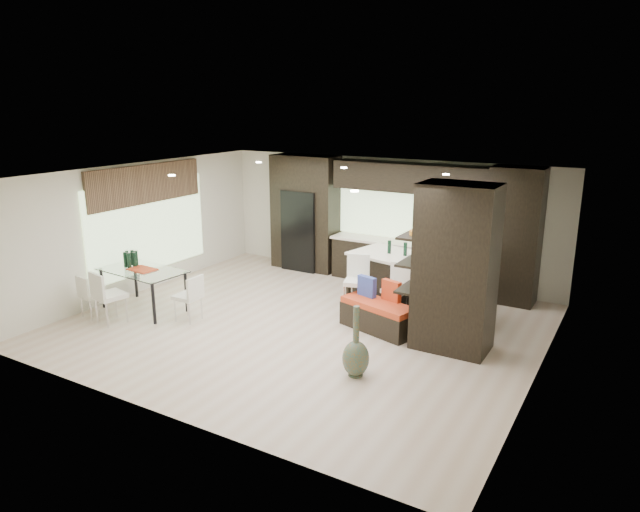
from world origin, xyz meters
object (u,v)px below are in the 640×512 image
Objects in this scene: chair_far at (93,298)px; floor_vase at (356,341)px; stool_mid at (395,301)px; bench at (378,316)px; dining_table at (144,290)px; chair_near at (110,299)px; stool_right at (437,308)px; stool_left at (356,293)px; kitchen_island at (413,285)px; chair_end at (188,300)px.

floor_vase is at bearing 13.31° from chair_far.
stool_mid is 0.46m from bench.
dining_table is 0.91m from chair_far.
chair_far is (-0.52, -0.75, -0.02)m from dining_table.
stool_mid reaches higher than chair_near.
chair_far is (-5.78, -2.45, -0.09)m from stool_right.
stool_left is 4.89m from chair_far.
bench is at bearing 32.71° from chair_far.
kitchen_island reaches higher than chair_near.
stool_mid is (-0.00, -0.84, -0.07)m from kitchen_island.
bench is 4.53m from dining_table.
chair_far reaches higher than bench.
stool_left is at bearing 28.92° from dining_table.
chair_near is at bearing -85.57° from dining_table.
stool_left is at bearing -171.47° from stool_right.
chair_end is at bearing 4.43° from dining_table.
kitchen_island is 0.85m from stool_mid.
stool_right reaches higher than chair_near.
kitchen_island is 5.59m from chair_near.
kitchen_island is 2.65× the size of stool_left.
kitchen_island reaches higher than stool_right.
floor_vase is at bearing 16.20° from chair_near.
stool_left is 0.88× the size of floor_vase.
stool_left is (-0.77, -0.85, -0.05)m from kitchen_island.
floor_vase is 4.79m from dining_table.
kitchen_island is 5.16m from dining_table.
stool_mid is 0.84× the size of floor_vase.
chair_near is (-3.71, -2.48, -0.02)m from stool_left.
stool_right is 0.86× the size of floor_vase.
bench is (-0.15, -0.38, -0.19)m from stool_mid.
kitchen_island is at bearing 95.54° from floor_vase.
stool_right reaches higher than dining_table.
kitchen_island reaches higher than stool_mid.
dining_table is at bearing 88.09° from chair_end.
floor_vase is at bearing -59.20° from bench.
stool_left is 1.02× the size of stool_right.
bench is (-0.93, -0.38, -0.20)m from stool_right.
floor_vase reaches higher than chair_end.
chair_end is at bearing -149.34° from stool_right.
floor_vase reaches higher than bench.
floor_vase is 0.65× the size of dining_table.
chair_far is (-5.29, -0.34, -0.16)m from floor_vase.
floor_vase reaches higher than dining_table.
stool_mid reaches higher than chair_far.
bench is (0.62, -0.38, -0.21)m from stool_left.
kitchen_island is 2.33× the size of floor_vase.
kitchen_island is 1.15m from stool_left.
stool_right is at bearing -16.38° from stool_left.
dining_table is at bearing -138.12° from kitchen_island.
kitchen_island is 3.35× the size of chair_far.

